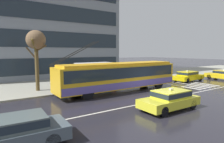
# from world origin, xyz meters

# --- Properties ---
(ground_plane) EXTENTS (160.00, 160.00, 0.00)m
(ground_plane) POSITION_xyz_m (0.00, 0.00, 0.00)
(ground_plane) COLOR #25232B
(sidewalk_slab) EXTENTS (80.00, 10.00, 0.14)m
(sidewalk_slab) POSITION_xyz_m (0.00, 9.92, 0.07)
(sidewalk_slab) COLOR gray
(sidewalk_slab) RESTS_ON ground_plane
(crosswalk_stripe_edge_near) EXTENTS (0.44, 4.40, 0.01)m
(crosswalk_stripe_edge_near) POSITION_xyz_m (5.49, 1.46, 0.00)
(crosswalk_stripe_edge_near) COLOR beige
(crosswalk_stripe_edge_near) RESTS_ON ground_plane
(crosswalk_stripe_inner_a) EXTENTS (0.44, 4.40, 0.01)m
(crosswalk_stripe_inner_a) POSITION_xyz_m (6.39, 1.46, 0.00)
(crosswalk_stripe_inner_a) COLOR beige
(crosswalk_stripe_inner_a) RESTS_ON ground_plane
(crosswalk_stripe_center) EXTENTS (0.44, 4.40, 0.01)m
(crosswalk_stripe_center) POSITION_xyz_m (7.29, 1.46, 0.00)
(crosswalk_stripe_center) COLOR beige
(crosswalk_stripe_center) RESTS_ON ground_plane
(crosswalk_stripe_inner_b) EXTENTS (0.44, 4.40, 0.01)m
(crosswalk_stripe_inner_b) POSITION_xyz_m (8.19, 1.46, 0.00)
(crosswalk_stripe_inner_b) COLOR beige
(crosswalk_stripe_inner_b) RESTS_ON ground_plane
(crosswalk_stripe_edge_far) EXTENTS (0.44, 4.40, 0.01)m
(crosswalk_stripe_edge_far) POSITION_xyz_m (9.09, 1.46, 0.00)
(crosswalk_stripe_edge_far) COLOR beige
(crosswalk_stripe_edge_far) RESTS_ON ground_plane
(lane_centre_line) EXTENTS (72.00, 0.14, 0.01)m
(lane_centre_line) POSITION_xyz_m (0.00, -1.20, 0.00)
(lane_centre_line) COLOR silver
(lane_centre_line) RESTS_ON ground_plane
(trolleybus) EXTENTS (12.84, 2.54, 4.71)m
(trolleybus) POSITION_xyz_m (-1.69, 3.32, 1.52)
(trolleybus) COLOR gold
(trolleybus) RESTS_ON ground_plane
(taxi_oncoming_near) EXTENTS (4.28, 1.88, 1.39)m
(taxi_oncoming_near) POSITION_xyz_m (-2.39, -3.21, 0.70)
(taxi_oncoming_near) COLOR yellow
(taxi_oncoming_near) RESTS_ON ground_plane
(taxi_ahead_of_bus) EXTENTS (4.64, 2.05, 1.39)m
(taxi_ahead_of_bus) POSITION_xyz_m (9.36, 3.44, 0.70)
(taxi_ahead_of_bus) COLOR yellow
(taxi_ahead_of_bus) RESTS_ON ground_plane
(taxi_cross_traffic) EXTENTS (2.00, 4.50, 1.39)m
(taxi_cross_traffic) POSITION_xyz_m (14.24, 1.40, 0.70)
(taxi_cross_traffic) COLOR yellow
(taxi_cross_traffic) RESTS_ON ground_plane
(private_car_oncoming) EXTENTS (4.69, 2.06, 1.26)m
(private_car_oncoming) POSITION_xyz_m (-11.85, -3.13, 0.70)
(private_car_oncoming) COLOR #4B5761
(private_car_oncoming) RESTS_ON ground_plane
(bus_shelter) EXTENTS (3.97, 1.78, 2.47)m
(bus_shelter) POSITION_xyz_m (-2.48, 7.12, 2.01)
(bus_shelter) COLOR gray
(bus_shelter) RESTS_ON sidewalk_slab
(pedestrian_at_shelter) EXTENTS (1.36, 1.36, 1.96)m
(pedestrian_at_shelter) POSITION_xyz_m (-5.52, 6.78, 1.74)
(pedestrian_at_shelter) COLOR #494750
(pedestrian_at_shelter) RESTS_ON sidewalk_slab
(pedestrian_approaching_curb) EXTENTS (0.49, 0.49, 1.60)m
(pedestrian_approaching_curb) POSITION_xyz_m (-2.01, 6.74, 1.08)
(pedestrian_approaching_curb) COLOR black
(pedestrian_approaching_curb) RESTS_ON sidewalk_slab
(pedestrian_walking_past) EXTENTS (1.10, 1.10, 2.02)m
(pedestrian_walking_past) POSITION_xyz_m (0.91, 7.75, 1.78)
(pedestrian_walking_past) COLOR #4F4F48
(pedestrian_walking_past) RESTS_ON sidewalk_slab
(pedestrian_waiting_by_pole) EXTENTS (1.62, 1.62, 1.98)m
(pedestrian_waiting_by_pole) POSITION_xyz_m (-6.29, 5.77, 1.77)
(pedestrian_waiting_by_pole) COLOR navy
(pedestrian_waiting_by_pole) RESTS_ON sidewalk_slab
(street_tree_bare) EXTENTS (1.78, 2.27, 5.64)m
(street_tree_bare) POSITION_xyz_m (-8.30, 7.42, 4.66)
(street_tree_bare) COLOR brown
(street_tree_bare) RESTS_ON sidewalk_slab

